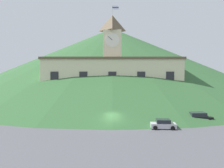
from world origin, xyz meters
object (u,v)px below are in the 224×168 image
(street_lamp_far_left, at_px, (63,96))
(car_yellow_coupe, at_px, (131,117))
(street_lamp_far_right, at_px, (161,96))
(car_black_suv, at_px, (197,118))
(car_silver_hatch, at_px, (163,124))
(pedestrian, at_px, (147,109))
(street_lamp_right, at_px, (111,97))

(street_lamp_far_left, height_order, car_yellow_coupe, street_lamp_far_left)
(street_lamp_far_right, bearing_deg, car_yellow_coupe, -126.93)
(street_lamp_far_right, bearing_deg, car_black_suv, -71.35)
(car_silver_hatch, xyz_separation_m, pedestrian, (-0.58, 12.42, 0.24))
(car_silver_hatch, relative_size, pedestrian, 2.34)
(car_black_suv, distance_m, pedestrian, 11.17)
(street_lamp_far_right, xyz_separation_m, car_black_suv, (3.87, -11.45, -2.72))
(pedestrian, bearing_deg, car_black_suv, 130.52)
(car_silver_hatch, height_order, pedestrian, pedestrian)
(street_lamp_far_right, xyz_separation_m, car_silver_hatch, (-3.28, -15.81, -2.86))
(street_lamp_far_right, distance_m, car_yellow_coupe, 13.21)
(car_black_suv, bearing_deg, pedestrian, -48.09)
(car_silver_hatch, bearing_deg, pedestrian, -83.97)
(car_silver_hatch, bearing_deg, car_black_suv, -145.30)
(car_black_suv, height_order, pedestrian, car_black_suv)
(car_black_suv, xyz_separation_m, pedestrian, (-7.73, 8.06, 0.10))
(car_yellow_coupe, bearing_deg, street_lamp_far_left, -37.42)
(street_lamp_far_left, bearing_deg, street_lamp_right, 0.00)
(street_lamp_far_left, height_order, car_silver_hatch, street_lamp_far_left)
(street_lamp_right, xyz_separation_m, car_black_suv, (15.29, -11.45, -2.46))
(street_lamp_far_right, xyz_separation_m, car_yellow_coupe, (-7.74, -10.29, -2.92))
(street_lamp_far_left, relative_size, car_black_suv, 0.94)
(car_silver_hatch, height_order, car_yellow_coupe, car_silver_hatch)
(street_lamp_far_right, bearing_deg, street_lamp_right, -180.00)
(car_silver_hatch, bearing_deg, street_lamp_far_left, -36.03)
(street_lamp_right, distance_m, street_lamp_far_right, 11.42)
(street_lamp_far_left, xyz_separation_m, pedestrian, (18.68, -3.39, -2.49))
(car_silver_hatch, relative_size, car_yellow_coupe, 0.93)
(street_lamp_right, xyz_separation_m, pedestrian, (7.56, -3.39, -2.36))
(street_lamp_far_left, distance_m, street_lamp_right, 11.13)
(street_lamp_right, distance_m, car_silver_hatch, 17.97)
(street_lamp_right, bearing_deg, car_silver_hatch, -62.75)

